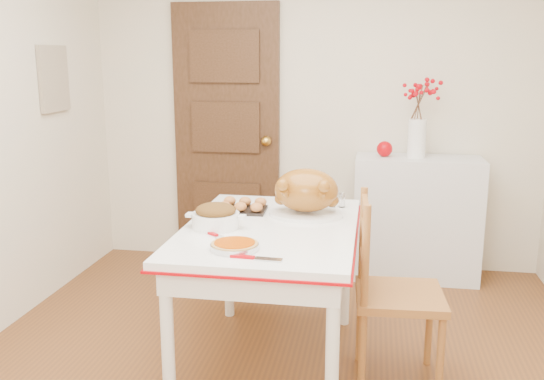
% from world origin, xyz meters
% --- Properties ---
extents(wall_back, '(3.50, 0.00, 2.50)m').
position_xyz_m(wall_back, '(0.00, 2.00, 1.25)').
color(wall_back, beige).
rests_on(wall_back, ground).
extents(wall_front, '(3.50, 0.00, 2.50)m').
position_xyz_m(wall_front, '(0.00, -2.00, 1.25)').
color(wall_front, beige).
rests_on(wall_front, ground).
extents(door_back, '(0.85, 0.06, 2.06)m').
position_xyz_m(door_back, '(-0.70, 1.97, 1.03)').
color(door_back, black).
rests_on(door_back, ground).
extents(photo_board, '(0.03, 0.35, 0.45)m').
position_xyz_m(photo_board, '(-1.73, 1.20, 1.50)').
color(photo_board, '#C0B58D').
rests_on(photo_board, ground).
extents(sideboard, '(0.92, 0.41, 0.92)m').
position_xyz_m(sideboard, '(0.80, 1.78, 0.46)').
color(sideboard, silver).
rests_on(sideboard, floor).
extents(kitchen_table, '(0.90, 1.32, 0.79)m').
position_xyz_m(kitchen_table, '(-0.05, 0.28, 0.40)').
color(kitchen_table, white).
rests_on(kitchen_table, floor).
extents(chair_oak, '(0.46, 0.46, 0.98)m').
position_xyz_m(chair_oak, '(0.62, 0.23, 0.49)').
color(chair_oak, '#985323').
rests_on(chair_oak, floor).
extents(berry_vase, '(0.30, 0.30, 0.59)m').
position_xyz_m(berry_vase, '(0.78, 1.78, 1.22)').
color(berry_vase, white).
rests_on(berry_vase, sideboard).
extents(apple, '(0.12, 0.12, 0.12)m').
position_xyz_m(apple, '(0.55, 1.78, 0.98)').
color(apple, '#AC0107').
rests_on(apple, sideboard).
extents(turkey_platter, '(0.46, 0.40, 0.26)m').
position_xyz_m(turkey_platter, '(0.11, 0.50, 0.92)').
color(turkey_platter, '#9A5D1B').
rests_on(turkey_platter, kitchen_table).
extents(pumpkin_pie, '(0.24, 0.24, 0.05)m').
position_xyz_m(pumpkin_pie, '(-0.15, -0.14, 0.81)').
color(pumpkin_pie, '#B03E00').
rests_on(pumpkin_pie, kitchen_table).
extents(stuffing_dish, '(0.37, 0.33, 0.12)m').
position_xyz_m(stuffing_dish, '(-0.32, 0.20, 0.85)').
color(stuffing_dish, '#573613').
rests_on(stuffing_dish, kitchen_table).
extents(rolls_tray, '(0.27, 0.21, 0.07)m').
position_xyz_m(rolls_tray, '(-0.26, 0.54, 0.83)').
color(rolls_tray, '#B06B37').
rests_on(rolls_tray, kitchen_table).
extents(pie_server, '(0.24, 0.08, 0.01)m').
position_xyz_m(pie_server, '(-0.02, -0.25, 0.80)').
color(pie_server, silver).
rests_on(pie_server, kitchen_table).
extents(carving_knife, '(0.23, 0.21, 0.01)m').
position_xyz_m(carving_knife, '(-0.25, 0.02, 0.80)').
color(carving_knife, silver).
rests_on(carving_knife, kitchen_table).
extents(drinking_glass, '(0.08, 0.08, 0.11)m').
position_xyz_m(drinking_glass, '(0.01, 0.76, 0.84)').
color(drinking_glass, white).
rests_on(drinking_glass, kitchen_table).
extents(shaker_pair, '(0.10, 0.06, 0.09)m').
position_xyz_m(shaker_pair, '(0.27, 0.73, 0.84)').
color(shaker_pair, white).
rests_on(shaker_pair, kitchen_table).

